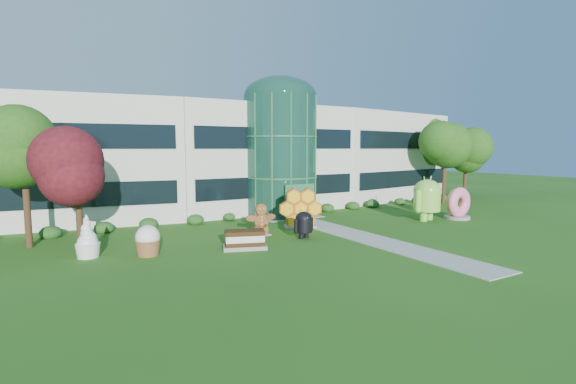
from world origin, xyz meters
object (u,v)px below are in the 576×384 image
android_black (304,223)px  gingerbread (261,219)px  android_green (427,196)px  donut (458,203)px

android_black → gingerbread: 2.85m
android_green → donut: bearing=-29.2°
android_black → gingerbread: (-1.89, 2.13, 0.05)m
android_green → android_black: (-11.67, -0.60, -0.89)m
donut → gingerbread: bearing=171.1°
android_green → android_black: bearing=168.7°
android_black → android_green: bearing=-12.4°
android_black → gingerbread: gingerbread is taller
android_green → gingerbread: size_ratio=1.68×
android_black → donut: bearing=-15.9°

